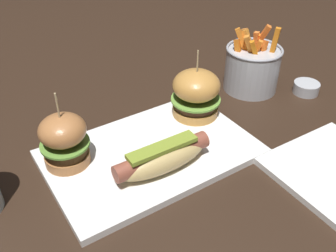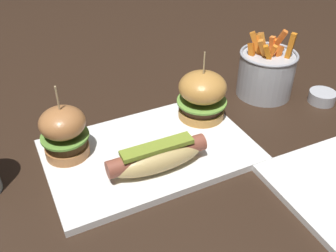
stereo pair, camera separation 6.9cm
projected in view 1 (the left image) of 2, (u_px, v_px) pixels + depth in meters
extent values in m
plane|color=black|center=(151.00, 156.00, 0.70)|extent=(3.00, 3.00, 0.00)
cube|color=white|center=(151.00, 153.00, 0.70)|extent=(0.37, 0.24, 0.01)
ellipsoid|color=tan|center=(162.00, 159.00, 0.64)|extent=(0.17, 0.06, 0.04)
cylinder|color=brown|center=(162.00, 156.00, 0.64)|extent=(0.18, 0.03, 0.03)
cube|color=olive|center=(162.00, 148.00, 0.63)|extent=(0.13, 0.03, 0.01)
cylinder|color=#AF6F3D|center=(68.00, 157.00, 0.67)|extent=(0.08, 0.08, 0.02)
cylinder|color=#412912|center=(66.00, 149.00, 0.65)|extent=(0.07, 0.07, 0.02)
cylinder|color=#609338|center=(65.00, 144.00, 0.65)|extent=(0.08, 0.08, 0.00)
ellipsoid|color=#AF6F3D|center=(62.00, 130.00, 0.63)|extent=(0.08, 0.08, 0.05)
cylinder|color=tan|center=(58.00, 109.00, 0.61)|extent=(0.00, 0.00, 0.06)
cylinder|color=#C6893F|center=(195.00, 110.00, 0.79)|extent=(0.09, 0.09, 0.02)
cylinder|color=#492D1B|center=(195.00, 103.00, 0.78)|extent=(0.09, 0.09, 0.02)
cylinder|color=#6B9E3D|center=(196.00, 99.00, 0.77)|extent=(0.10, 0.10, 0.00)
ellipsoid|color=#C6893F|center=(196.00, 85.00, 0.76)|extent=(0.10, 0.10, 0.06)
cylinder|color=tan|center=(197.00, 65.00, 0.73)|extent=(0.00, 0.00, 0.06)
cylinder|color=#B7BABF|center=(252.00, 70.00, 0.88)|extent=(0.12, 0.12, 0.10)
torus|color=#A8AAB2|center=(255.00, 49.00, 0.85)|extent=(0.13, 0.13, 0.01)
cube|color=orange|center=(256.00, 47.00, 0.88)|extent=(0.02, 0.02, 0.07)
cube|color=orange|center=(255.00, 45.00, 0.89)|extent=(0.03, 0.04, 0.07)
cube|color=orange|center=(249.00, 48.00, 0.86)|extent=(0.02, 0.05, 0.08)
cube|color=orange|center=(244.00, 47.00, 0.86)|extent=(0.04, 0.05, 0.09)
cube|color=#CC601F|center=(261.00, 54.00, 0.86)|extent=(0.04, 0.02, 0.06)
cube|color=orange|center=(255.00, 53.00, 0.86)|extent=(0.02, 0.03, 0.07)
cube|color=orange|center=(258.00, 43.00, 0.87)|extent=(0.03, 0.05, 0.09)
cube|color=orange|center=(247.00, 46.00, 0.87)|extent=(0.02, 0.04, 0.08)
cube|color=orange|center=(273.00, 48.00, 0.84)|extent=(0.02, 0.02, 0.10)
cube|color=orange|center=(256.00, 55.00, 0.84)|extent=(0.04, 0.02, 0.07)
cube|color=orange|center=(252.00, 51.00, 0.85)|extent=(0.04, 0.03, 0.08)
cube|color=#C96216|center=(238.00, 54.00, 0.85)|extent=(0.02, 0.04, 0.07)
cylinder|color=#B7BABF|center=(306.00, 88.00, 0.89)|extent=(0.06, 0.06, 0.03)
cylinder|color=#9E3323|center=(307.00, 85.00, 0.88)|extent=(0.05, 0.05, 0.01)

